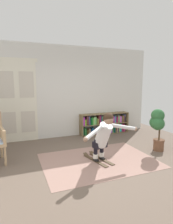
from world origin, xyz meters
TOP-DOWN VIEW (x-y plane):
  - ground_plane at (0.00, 0.00)m, footprint 7.20×7.20m
  - back_wall at (0.00, 2.60)m, footprint 6.00×0.10m
  - double_door at (-1.42, 2.54)m, footprint 1.22×0.05m
  - rug at (0.20, 0.37)m, footprint 2.51×1.81m
  - bookshelf at (1.35, 2.39)m, footprint 1.74×0.30m
  - potted_plant at (1.87, 0.40)m, footprint 0.42×0.45m
  - skis_pair at (0.19, 0.40)m, footprint 0.46×0.87m
  - person_skier at (0.24, 0.21)m, footprint 1.43×0.78m

SIDE VIEW (x-z plane):
  - ground_plane at x=0.00m, z-range 0.00..0.00m
  - rug at x=0.20m, z-range 0.00..0.01m
  - skis_pair at x=0.19m, z-range -0.01..0.06m
  - bookshelf at x=1.35m, z-range -0.03..0.69m
  - person_skier at x=0.24m, z-range 0.12..1.19m
  - potted_plant at x=1.87m, z-range 0.14..1.23m
  - double_door at x=-1.42m, z-range 0.01..2.46m
  - back_wall at x=0.00m, z-range 0.00..2.90m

